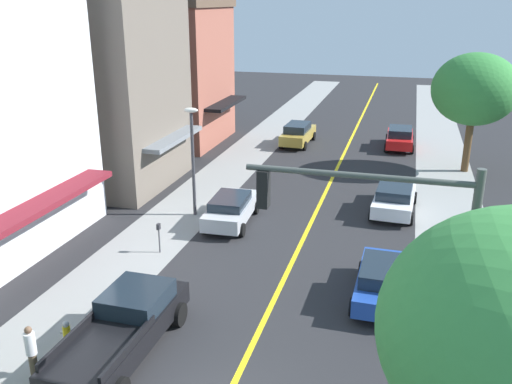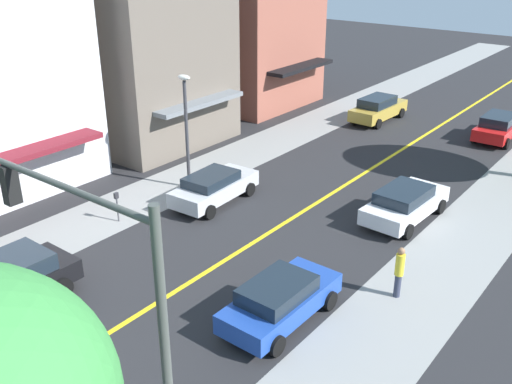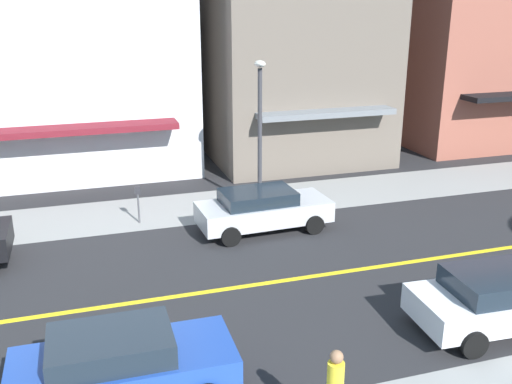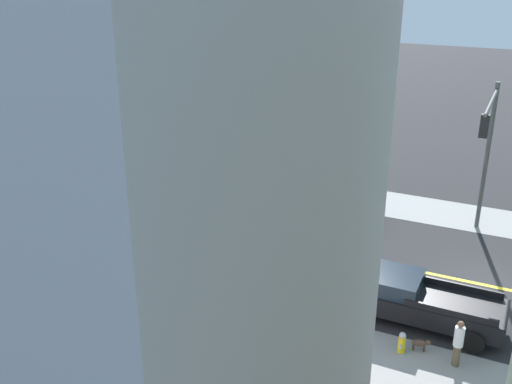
{
  "view_description": "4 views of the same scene",
  "coord_description": "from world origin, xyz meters",
  "px_view_note": "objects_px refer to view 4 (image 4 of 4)",
  "views": [
    {
      "loc": [
        4.05,
        -10.52,
        10.27
      ],
      "look_at": [
        -1.78,
        10.36,
        2.64
      ],
      "focal_mm": 38.4,
      "sensor_mm": 36.0,
      "label": 1
    },
    {
      "loc": [
        12.39,
        -4.86,
        11.16
      ],
      "look_at": [
        -0.24,
        11.46,
        1.96
      ],
      "focal_mm": 40.61,
      "sensor_mm": 36.0,
      "label": 2
    },
    {
      "loc": [
        13.9,
        7.11,
        7.62
      ],
      "look_at": [
        -1.51,
        11.93,
        2.18
      ],
      "focal_mm": 41.19,
      "sensor_mm": 36.0,
      "label": 3
    },
    {
      "loc": [
        -22.34,
        -0.49,
        12.09
      ],
      "look_at": [
        -0.99,
        9.68,
        2.69
      ],
      "focal_mm": 41.51,
      "sensor_mm": 36.0,
      "label": 4
    }
  ],
  "objects_px": {
    "street_lamp": "(113,200)",
    "pedestrian_white_shirt": "(458,342)",
    "silver_sedan_left_curb": "(161,244)",
    "black_pickup_truck": "(414,299)",
    "blue_sedan_right_curb": "(337,203)",
    "white_sedan_right_curb": "(182,176)",
    "parking_meter": "(220,283)",
    "traffic_light_mast": "(487,141)",
    "small_dog": "(421,343)",
    "street_tree_left_near": "(100,73)",
    "red_sedan_right_curb": "(5,145)",
    "fire_hydrant": "(402,342)",
    "pedestrian_yellow_shirt": "(290,174)"
  },
  "relations": [
    {
      "from": "fire_hydrant",
      "to": "silver_sedan_left_curb",
      "type": "relative_size",
      "value": 0.17
    },
    {
      "from": "pedestrian_yellow_shirt",
      "to": "small_dog",
      "type": "height_order",
      "value": "pedestrian_yellow_shirt"
    },
    {
      "from": "white_sedan_right_curb",
      "to": "black_pickup_truck",
      "type": "bearing_deg",
      "value": 155.15
    },
    {
      "from": "traffic_light_mast",
      "to": "blue_sedan_right_curb",
      "type": "relative_size",
      "value": 1.6
    },
    {
      "from": "parking_meter",
      "to": "red_sedan_right_curb",
      "type": "bearing_deg",
      "value": 65.84
    },
    {
      "from": "street_lamp",
      "to": "red_sedan_right_curb",
      "type": "height_order",
      "value": "street_lamp"
    },
    {
      "from": "traffic_light_mast",
      "to": "red_sedan_right_curb",
      "type": "distance_m",
      "value": 29.05
    },
    {
      "from": "red_sedan_right_curb",
      "to": "street_lamp",
      "type": "bearing_deg",
      "value": 148.96
    },
    {
      "from": "blue_sedan_right_curb",
      "to": "white_sedan_right_curb",
      "type": "distance_m",
      "value": 9.02
    },
    {
      "from": "street_lamp",
      "to": "traffic_light_mast",
      "type": "bearing_deg",
      "value": -51.1
    },
    {
      "from": "fire_hydrant",
      "to": "white_sedan_right_curb",
      "type": "xyz_separation_m",
      "value": [
        9.51,
        14.39,
        0.41
      ]
    },
    {
      "from": "parking_meter",
      "to": "traffic_light_mast",
      "type": "bearing_deg",
      "value": -38.77
    },
    {
      "from": "street_lamp",
      "to": "black_pickup_truck",
      "type": "relative_size",
      "value": 0.94
    },
    {
      "from": "silver_sedan_left_curb",
      "to": "white_sedan_right_curb",
      "type": "bearing_deg",
      "value": -66.81
    },
    {
      "from": "silver_sedan_left_curb",
      "to": "white_sedan_right_curb",
      "type": "relative_size",
      "value": 0.96
    },
    {
      "from": "street_tree_left_near",
      "to": "silver_sedan_left_curb",
      "type": "distance_m",
      "value": 17.37
    },
    {
      "from": "pedestrian_white_shirt",
      "to": "small_dog",
      "type": "height_order",
      "value": "pedestrian_white_shirt"
    },
    {
      "from": "street_lamp",
      "to": "small_dog",
      "type": "bearing_deg",
      "value": -87.85
    },
    {
      "from": "fire_hydrant",
      "to": "black_pickup_truck",
      "type": "height_order",
      "value": "black_pickup_truck"
    },
    {
      "from": "street_tree_left_near",
      "to": "street_lamp",
      "type": "xyz_separation_m",
      "value": [
        -13.71,
        -11.6,
        -1.7
      ]
    },
    {
      "from": "red_sedan_right_curb",
      "to": "white_sedan_right_curb",
      "type": "height_order",
      "value": "red_sedan_right_curb"
    },
    {
      "from": "parking_meter",
      "to": "small_dog",
      "type": "distance_m",
      "value": 7.38
    },
    {
      "from": "traffic_light_mast",
      "to": "pedestrian_yellow_shirt",
      "type": "distance_m",
      "value": 10.79
    },
    {
      "from": "silver_sedan_left_curb",
      "to": "black_pickup_truck",
      "type": "xyz_separation_m",
      "value": [
        0.05,
        -10.64,
        0.09
      ]
    },
    {
      "from": "traffic_light_mast",
      "to": "black_pickup_truck",
      "type": "distance_m",
      "value": 8.81
    },
    {
      "from": "street_lamp",
      "to": "pedestrian_white_shirt",
      "type": "bearing_deg",
      "value": -89.14
    },
    {
      "from": "parking_meter",
      "to": "traffic_light_mast",
      "type": "xyz_separation_m",
      "value": [
        9.84,
        -7.9,
        3.82
      ]
    },
    {
      "from": "blue_sedan_right_curb",
      "to": "traffic_light_mast",
      "type": "bearing_deg",
      "value": -175.72
    },
    {
      "from": "street_tree_left_near",
      "to": "silver_sedan_left_curb",
      "type": "xyz_separation_m",
      "value": [
        -11.6,
        -12.17,
        -4.38
      ]
    },
    {
      "from": "white_sedan_right_curb",
      "to": "small_dog",
      "type": "height_order",
      "value": "white_sedan_right_curb"
    },
    {
      "from": "street_tree_left_near",
      "to": "white_sedan_right_curb",
      "type": "relative_size",
      "value": 1.56
    },
    {
      "from": "fire_hydrant",
      "to": "black_pickup_truck",
      "type": "xyz_separation_m",
      "value": [
        2.02,
        0.08,
        0.49
      ]
    },
    {
      "from": "pedestrian_yellow_shirt",
      "to": "pedestrian_white_shirt",
      "type": "relative_size",
      "value": 1.13
    },
    {
      "from": "red_sedan_right_curb",
      "to": "small_dog",
      "type": "height_order",
      "value": "red_sedan_right_curb"
    },
    {
      "from": "pedestrian_white_shirt",
      "to": "pedestrian_yellow_shirt",
      "type": "bearing_deg",
      "value": 175.72
    },
    {
      "from": "street_tree_left_near",
      "to": "pedestrian_white_shirt",
      "type": "relative_size",
      "value": 4.48
    },
    {
      "from": "blue_sedan_right_curb",
      "to": "pedestrian_yellow_shirt",
      "type": "height_order",
      "value": "pedestrian_yellow_shirt"
    },
    {
      "from": "traffic_light_mast",
      "to": "small_dog",
      "type": "bearing_deg",
      "value": -3.28
    },
    {
      "from": "silver_sedan_left_curb",
      "to": "black_pickup_truck",
      "type": "height_order",
      "value": "black_pickup_truck"
    },
    {
      "from": "traffic_light_mast",
      "to": "white_sedan_right_curb",
      "type": "height_order",
      "value": "traffic_light_mast"
    },
    {
      "from": "fire_hydrant",
      "to": "white_sedan_right_curb",
      "type": "relative_size",
      "value": 0.16
    },
    {
      "from": "parking_meter",
      "to": "white_sedan_right_curb",
      "type": "distance_m",
      "value": 12.15
    },
    {
      "from": "street_tree_left_near",
      "to": "parking_meter",
      "type": "bearing_deg",
      "value": -130.1
    },
    {
      "from": "pedestrian_yellow_shirt",
      "to": "blue_sedan_right_curb",
      "type": "bearing_deg",
      "value": 82.36
    },
    {
      "from": "street_tree_left_near",
      "to": "pedestrian_yellow_shirt",
      "type": "bearing_deg",
      "value": -97.18
    },
    {
      "from": "silver_sedan_left_curb",
      "to": "small_dog",
      "type": "distance_m",
      "value": 11.41
    },
    {
      "from": "traffic_light_mast",
      "to": "street_lamp",
      "type": "distance_m",
      "value": 15.97
    },
    {
      "from": "street_lamp",
      "to": "black_pickup_truck",
      "type": "distance_m",
      "value": 11.71
    },
    {
      "from": "fire_hydrant",
      "to": "white_sedan_right_curb",
      "type": "distance_m",
      "value": 17.25
    },
    {
      "from": "street_lamp",
      "to": "white_sedan_right_curb",
      "type": "bearing_deg",
      "value": 17.79
    }
  ]
}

